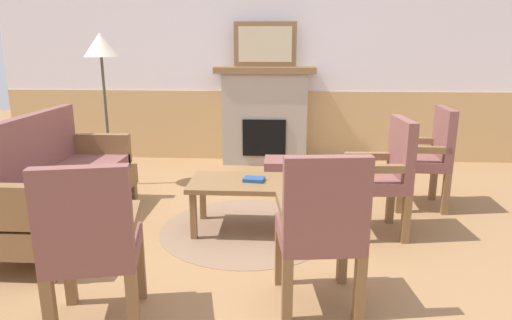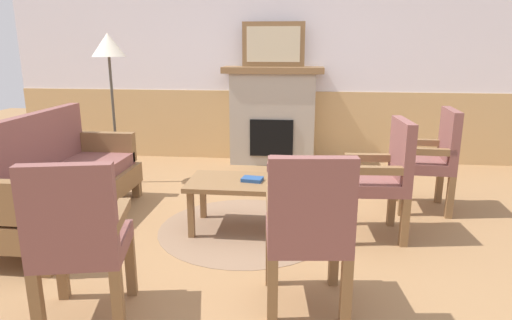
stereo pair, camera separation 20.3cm
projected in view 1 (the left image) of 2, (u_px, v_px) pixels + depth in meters
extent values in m
plane|color=#997047|center=(254.00, 232.00, 3.81)|extent=(14.00, 14.00, 0.00)
cube|color=white|center=(266.00, 60.00, 5.99)|extent=(7.20, 0.12, 2.70)
cube|color=tan|center=(265.00, 126.00, 6.14)|extent=(7.20, 0.02, 0.95)
cube|color=#A39989|center=(265.00, 119.00, 5.93)|extent=(1.10, 0.36, 1.20)
cube|color=black|center=(264.00, 138.00, 5.80)|extent=(0.56, 0.02, 0.48)
cube|color=brown|center=(265.00, 70.00, 5.77)|extent=(1.30, 0.44, 0.08)
cube|color=brown|center=(265.00, 44.00, 5.69)|extent=(0.80, 0.03, 0.56)
cube|color=beige|center=(265.00, 44.00, 5.67)|extent=(0.68, 0.01, 0.44)
cube|color=brown|center=(51.00, 270.00, 3.02)|extent=(0.08, 0.08, 0.16)
cube|color=brown|center=(132.00, 191.00, 4.64)|extent=(0.08, 0.08, 0.16)
cube|color=brown|center=(76.00, 190.00, 4.67)|extent=(0.08, 0.08, 0.16)
cube|color=brown|center=(64.00, 202.00, 3.80)|extent=(0.70, 1.80, 0.20)
cube|color=brown|center=(62.00, 184.00, 3.76)|extent=(0.60, 1.70, 0.12)
cube|color=brown|center=(23.00, 147.00, 3.70)|extent=(0.10, 1.70, 0.50)
cube|color=brown|center=(101.00, 148.00, 4.55)|extent=(0.60, 0.10, 0.30)
cube|color=brown|center=(194.00, 216.00, 3.65)|extent=(0.05, 0.05, 0.40)
cube|color=brown|center=(297.00, 218.00, 3.60)|extent=(0.05, 0.05, 0.40)
cube|color=brown|center=(203.00, 198.00, 4.07)|extent=(0.05, 0.05, 0.40)
cube|color=brown|center=(295.00, 200.00, 4.02)|extent=(0.05, 0.05, 0.40)
cube|color=brown|center=(247.00, 183.00, 3.78)|extent=(0.96, 0.56, 0.04)
cylinder|color=#896B51|center=(247.00, 229.00, 3.88)|extent=(1.50, 1.50, 0.01)
cube|color=navy|center=(255.00, 179.00, 3.76)|extent=(0.19, 0.15, 0.03)
cube|color=brown|center=(269.00, 183.00, 4.73)|extent=(0.05, 0.05, 0.26)
cube|color=brown|center=(297.00, 184.00, 4.71)|extent=(0.05, 0.05, 0.26)
cube|color=brown|center=(270.00, 175.00, 5.02)|extent=(0.05, 0.05, 0.26)
cube|color=brown|center=(296.00, 176.00, 5.00)|extent=(0.05, 0.05, 0.26)
cube|color=brown|center=(283.00, 164.00, 4.82)|extent=(0.40, 0.40, 0.10)
cube|color=brown|center=(400.00, 192.00, 4.22)|extent=(0.06, 0.06, 0.40)
cube|color=brown|center=(392.00, 180.00, 4.63)|extent=(0.06, 0.06, 0.40)
cube|color=brown|center=(446.00, 194.00, 4.18)|extent=(0.06, 0.06, 0.40)
cube|color=brown|center=(433.00, 181.00, 4.58)|extent=(0.06, 0.06, 0.40)
cube|color=brown|center=(420.00, 162.00, 4.34)|extent=(0.50, 0.50, 0.10)
cube|color=brown|center=(444.00, 133.00, 4.25)|extent=(0.10, 0.48, 0.48)
cube|color=brown|center=(427.00, 150.00, 4.10)|extent=(0.44, 0.09, 0.06)
cube|color=brown|center=(416.00, 140.00, 4.49)|extent=(0.44, 0.09, 0.06)
cube|color=brown|center=(354.00, 219.00, 3.57)|extent=(0.06, 0.06, 0.40)
cube|color=brown|center=(343.00, 202.00, 3.98)|extent=(0.06, 0.06, 0.40)
cube|color=brown|center=(406.00, 219.00, 3.57)|extent=(0.06, 0.06, 0.40)
cube|color=brown|center=(390.00, 201.00, 3.98)|extent=(0.06, 0.06, 0.40)
cube|color=brown|center=(375.00, 182.00, 3.71)|extent=(0.51, 0.51, 0.10)
cube|color=brown|center=(402.00, 148.00, 3.64)|extent=(0.11, 0.48, 0.48)
cube|color=brown|center=(383.00, 169.00, 3.47)|extent=(0.44, 0.10, 0.06)
cube|color=brown|center=(370.00, 156.00, 3.87)|extent=(0.44, 0.10, 0.06)
cube|color=brown|center=(69.00, 274.00, 2.72)|extent=(0.07, 0.07, 0.40)
cube|color=brown|center=(140.00, 268.00, 2.79)|extent=(0.07, 0.07, 0.40)
cube|color=brown|center=(50.00, 313.00, 2.32)|extent=(0.07, 0.07, 0.40)
cube|color=brown|center=(133.00, 306.00, 2.39)|extent=(0.07, 0.07, 0.40)
cube|color=brown|center=(95.00, 249.00, 2.49)|extent=(0.57, 0.57, 0.10)
cube|color=brown|center=(82.00, 213.00, 2.23)|extent=(0.49, 0.18, 0.48)
cube|color=brown|center=(53.00, 223.00, 2.42)|extent=(0.16, 0.44, 0.06)
cube|color=brown|center=(131.00, 218.00, 2.48)|extent=(0.16, 0.44, 0.06)
cube|color=brown|center=(280.00, 256.00, 2.95)|extent=(0.07, 0.07, 0.40)
cube|color=brown|center=(342.00, 255.00, 2.97)|extent=(0.07, 0.07, 0.40)
cube|color=brown|center=(287.00, 290.00, 2.55)|extent=(0.07, 0.07, 0.40)
cube|color=brown|center=(360.00, 288.00, 2.57)|extent=(0.07, 0.07, 0.40)
cube|color=brown|center=(318.00, 233.00, 2.70)|extent=(0.53, 0.53, 0.10)
cube|color=brown|center=(327.00, 199.00, 2.43)|extent=(0.49, 0.13, 0.48)
cube|color=brown|center=(285.00, 208.00, 2.64)|extent=(0.12, 0.45, 0.06)
cube|color=brown|center=(353.00, 206.00, 2.66)|extent=(0.12, 0.45, 0.06)
cylinder|color=#332D28|center=(112.00, 183.00, 5.12)|extent=(0.24, 0.24, 0.03)
cylinder|color=#4C473D|center=(107.00, 122.00, 4.94)|extent=(0.03, 0.03, 1.40)
cone|color=silver|center=(100.00, 45.00, 4.73)|extent=(0.36, 0.36, 0.25)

